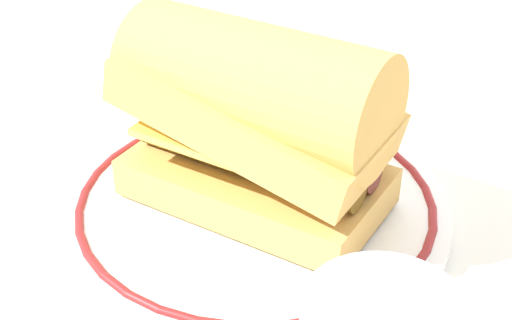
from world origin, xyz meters
TOP-DOWN VIEW (x-y plane):
  - ground_plane at (0.00, 0.00)m, footprint 1.50×1.50m
  - plate at (-0.02, 0.01)m, footprint 0.27×0.27m
  - sausage_sandwich at (-0.02, 0.01)m, footprint 0.18×0.11m

SIDE VIEW (x-z plane):
  - ground_plane at x=0.00m, z-range 0.00..0.00m
  - plate at x=-0.02m, z-range 0.00..0.02m
  - sausage_sandwich at x=-0.02m, z-range 0.02..0.14m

